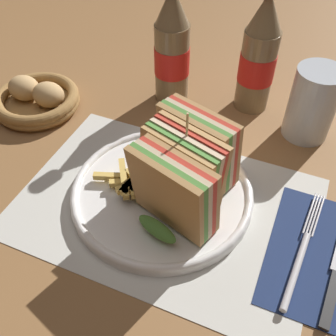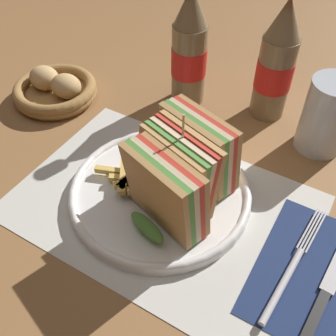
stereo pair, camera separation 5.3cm
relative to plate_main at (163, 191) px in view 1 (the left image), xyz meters
The scene contains 12 objects.
ground_plane 0.02m from the plate_main, 10.68° to the right, with size 4.00×4.00×0.00m, color olive.
placemat 0.02m from the plate_main, 50.79° to the right, with size 0.43×0.29×0.00m.
plate_main is the anchor object (origin of this frame).
club_sandwich 0.07m from the plate_main, ahead, with size 0.13×0.19×0.15m.
fries_pile 0.05m from the plate_main, 164.15° to the right, with size 0.10×0.08×0.02m.
ketchup_blob 0.05m from the plate_main, 123.68° to the left, with size 0.04×0.03×0.01m.
napkin 0.23m from the plate_main, ahead, with size 0.13×0.20×0.00m.
fork 0.21m from the plate_main, ahead, with size 0.03×0.20×0.01m.
coke_bottle_near 0.26m from the plate_main, 109.56° to the left, with size 0.06×0.06×0.24m.
coke_bottle_far 0.29m from the plate_main, 77.00° to the left, with size 0.06×0.06×0.24m.
glass_near 0.29m from the plate_main, 53.43° to the left, with size 0.08×0.08×0.12m.
bread_basket 0.32m from the plate_main, 160.30° to the left, with size 0.16×0.16×0.06m.
Camera 1 is at (0.14, -0.34, 0.45)m, focal length 42.00 mm.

